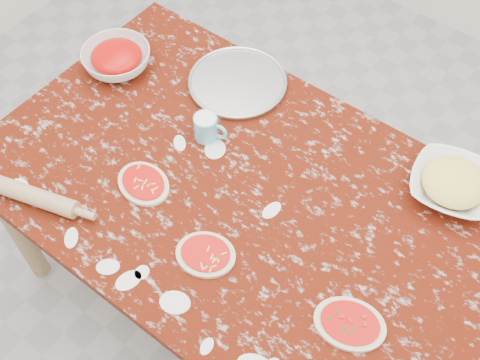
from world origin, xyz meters
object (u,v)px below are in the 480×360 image
object	(u,v)px
worktable	(240,204)
flour_mug	(207,127)
cheese_bowl	(452,186)
pizza_tray	(237,83)
sauce_bowl	(117,59)
rolling_pin	(35,196)

from	to	relation	value
worktable	flour_mug	size ratio (longest dim) A/B	14.17
cheese_bowl	pizza_tray	bearing A→B (deg)	-177.50
worktable	pizza_tray	distance (m)	0.45
worktable	pizza_tray	size ratio (longest dim) A/B	4.78
sauce_bowl	cheese_bowl	xyz separation A→B (m)	(1.17, 0.22, -0.01)
rolling_pin	cheese_bowl	bearing A→B (deg)	39.00
sauce_bowl	flour_mug	xyz separation A→B (m)	(0.45, -0.05, 0.01)
sauce_bowl	rolling_pin	distance (m)	0.60
sauce_bowl	cheese_bowl	bearing A→B (deg)	10.84
cheese_bowl	sauce_bowl	bearing A→B (deg)	-169.16
flour_mug	rolling_pin	xyz separation A→B (m)	(-0.25, -0.51, -0.02)
sauce_bowl	rolling_pin	bearing A→B (deg)	-70.10
cheese_bowl	worktable	bearing A→B (deg)	-143.33
pizza_tray	rolling_pin	xyz separation A→B (m)	(-0.18, -0.75, 0.02)
flour_mug	cheese_bowl	bearing A→B (deg)	21.16
worktable	rolling_pin	distance (m)	0.62
worktable	rolling_pin	bearing A→B (deg)	-138.58
worktable	sauce_bowl	bearing A→B (deg)	166.72
pizza_tray	flour_mug	size ratio (longest dim) A/B	2.97
flour_mug	pizza_tray	bearing A→B (deg)	104.77
pizza_tray	worktable	bearing A→B (deg)	-51.57
sauce_bowl	cheese_bowl	size ratio (longest dim) A/B	0.95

